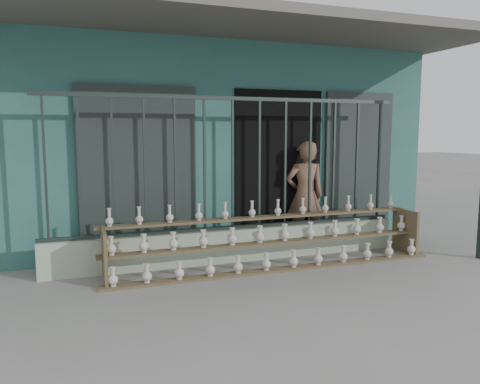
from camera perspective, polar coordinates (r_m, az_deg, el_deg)
name	(u,v)px	position (r m, az deg, el deg)	size (l,w,h in m)	color
ground	(270,290)	(5.40, 3.65, -11.87)	(60.00, 60.00, 0.00)	slate
workshop_building	(184,140)	(9.14, -6.84, 6.27)	(7.40, 6.60, 3.21)	#2C5E59
parapet_wall	(233,245)	(6.50, -0.89, -6.47)	(5.00, 0.20, 0.45)	#A8BAA0
security_fence	(233,164)	(6.33, -0.91, 3.46)	(5.00, 0.04, 1.80)	#283330
shelf_rack	(273,239)	(6.24, 4.00, -5.79)	(4.50, 0.68, 0.85)	brown
elderly_woman	(305,196)	(7.14, 7.92, -0.45)	(0.60, 0.39, 1.64)	brown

